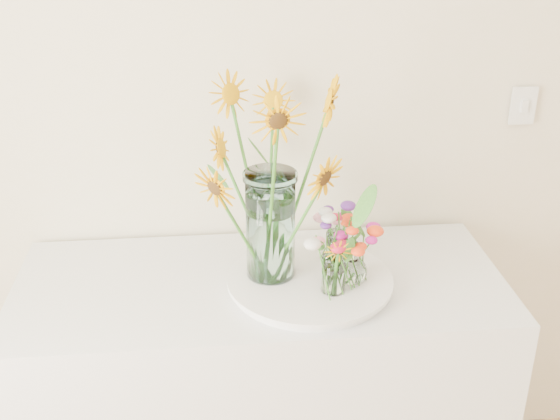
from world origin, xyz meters
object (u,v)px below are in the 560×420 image
(counter, at_px, (262,404))
(small_vase_a, at_px, (334,275))
(small_vase_b, at_px, (352,263))
(mason_jar, at_px, (271,225))
(small_vase_c, at_px, (336,248))
(tray, at_px, (310,283))

(counter, relative_size, small_vase_a, 12.66)
(small_vase_a, xyz_separation_m, small_vase_b, (0.06, 0.05, 0.01))
(counter, bearing_deg, mason_jar, -28.17)
(small_vase_c, bearing_deg, tray, -136.94)
(counter, relative_size, small_vase_b, 11.29)
(small_vase_a, height_order, small_vase_b, small_vase_b)
(small_vase_a, relative_size, small_vase_c, 1.09)
(small_vase_c, bearing_deg, counter, -172.15)
(counter, xyz_separation_m, tray, (0.14, -0.05, 0.46))
(counter, height_order, mason_jar, mason_jar)
(mason_jar, bearing_deg, small_vase_b, -15.21)
(counter, xyz_separation_m, small_vase_c, (0.22, 0.03, 0.53))
(tray, relative_size, small_vase_c, 4.33)
(mason_jar, bearing_deg, tray, -17.42)
(mason_jar, bearing_deg, counter, 151.83)
(mason_jar, bearing_deg, small_vase_c, 13.48)
(mason_jar, xyz_separation_m, small_vase_b, (0.22, -0.06, -0.10))
(tray, height_order, small_vase_a, small_vase_a)
(counter, bearing_deg, small_vase_a, -32.96)
(mason_jar, relative_size, small_vase_c, 3.09)
(mason_jar, xyz_separation_m, small_vase_c, (0.19, 0.05, -0.11))
(mason_jar, height_order, small_vase_b, mason_jar)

